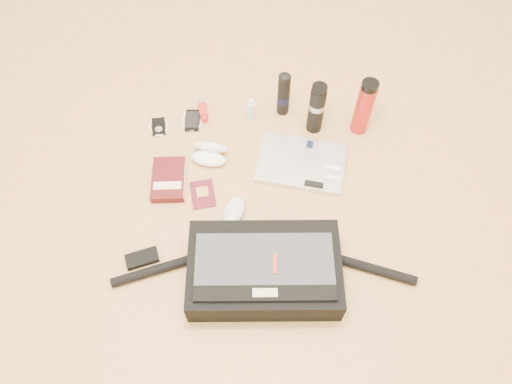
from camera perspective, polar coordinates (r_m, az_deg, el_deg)
ground at (r=1.87m, az=-0.50°, el=-2.24°), size 4.00×4.00×0.00m
messenger_bag at (r=1.70m, az=0.85°, el=-8.92°), size 1.06×0.32×0.14m
laptop at (r=1.97m, az=5.24°, el=3.29°), size 0.38×0.30×0.03m
book at (r=1.95m, az=-9.92°, el=1.42°), size 0.13×0.19×0.04m
passport at (r=1.91m, az=-6.10°, el=-0.24°), size 0.11×0.14×0.01m
mouse at (r=1.85m, az=-2.53°, el=-2.18°), size 0.11×0.14×0.04m
sunglasses_case at (r=1.98m, az=-5.31°, el=4.46°), size 0.16×0.14×0.08m
ipod at (r=2.12m, az=-11.06°, el=7.35°), size 0.09×0.10×0.01m
phone at (r=2.12m, az=-7.28°, el=8.13°), size 0.09×0.11×0.01m
inhaler at (r=2.14m, az=-6.08°, el=9.34°), size 0.05×0.12×0.03m
spray_bottle at (r=2.08m, az=-0.58°, el=9.38°), size 0.04×0.04×0.11m
aerosol_can at (r=2.06m, az=3.18°, el=11.15°), size 0.07×0.07×0.22m
thermos_black at (r=2.00m, az=6.93°, el=9.50°), size 0.08×0.08×0.25m
thermos_red at (r=2.03m, az=12.24°, el=9.45°), size 0.09×0.09×0.27m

